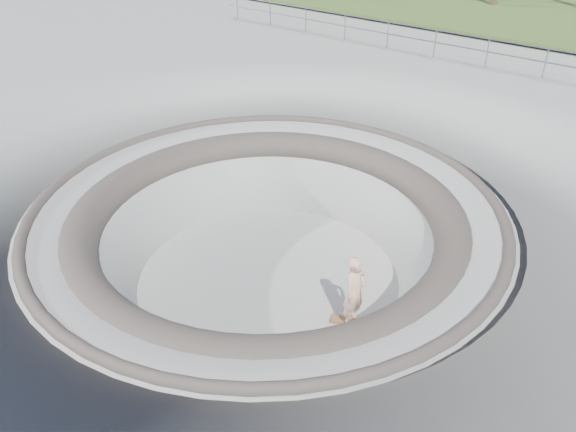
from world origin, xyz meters
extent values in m
plane|color=#989893|center=(0.00, 0.00, 0.00)|extent=(180.00, 180.00, 0.00)
torus|color=#989893|center=(0.00, 0.00, -2.00)|extent=(14.00, 14.00, 4.00)
cylinder|color=#989893|center=(0.00, 0.00, -1.95)|extent=(6.60, 6.60, 0.10)
torus|color=#4C433D|center=(0.00, 0.00, -0.02)|extent=(10.24, 10.24, 0.24)
torus|color=#4C433D|center=(0.00, 0.00, -0.45)|extent=(8.91, 8.91, 0.81)
cylinder|color=gray|center=(0.00, 12.00, 1.17)|extent=(25.00, 0.05, 0.05)
cylinder|color=gray|center=(0.00, 12.00, 0.72)|extent=(25.00, 0.05, 0.05)
cube|color=brown|center=(2.45, -0.18, -1.82)|extent=(0.94, 0.55, 0.02)
cylinder|color=#ADACB1|center=(2.45, -0.18, -1.86)|extent=(0.10, 0.19, 0.04)
cylinder|color=#ADACB1|center=(2.45, -0.18, -1.86)|extent=(0.10, 0.19, 0.04)
cylinder|color=beige|center=(2.45, -0.18, -1.86)|extent=(0.08, 0.06, 0.07)
cylinder|color=beige|center=(2.45, -0.18, -1.86)|extent=(0.08, 0.06, 0.07)
cylinder|color=beige|center=(2.45, -0.18, -1.86)|extent=(0.08, 0.06, 0.07)
cylinder|color=beige|center=(2.45, -0.18, -1.86)|extent=(0.08, 0.06, 0.07)
imported|color=#E7B096|center=(2.45, -0.18, -0.99)|extent=(0.39, 0.60, 1.63)
camera|label=1|loc=(6.84, -7.86, 6.27)|focal=35.00mm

